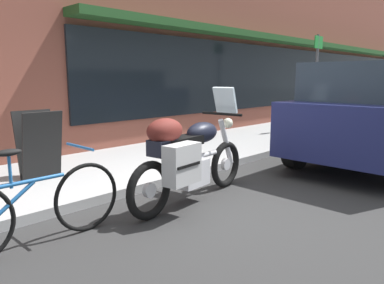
# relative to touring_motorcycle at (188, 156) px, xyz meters

# --- Properties ---
(ground_plane) EXTENTS (80.00, 80.00, 0.00)m
(ground_plane) POSITION_rel_touring_motorcycle_xyz_m (0.38, -0.25, -0.61)
(ground_plane) COLOR #2B2B2B
(storefront_building) EXTENTS (25.48, 0.90, 6.35)m
(storefront_building) POSITION_rel_touring_motorcycle_xyz_m (9.12, 3.41, 2.50)
(storefront_building) COLOR brown
(storefront_building) RESTS_ON ground_plane
(sidewalk_curb) EXTENTS (30.00, 2.50, 0.12)m
(sidewalk_curb) POSITION_rel_touring_motorcycle_xyz_m (9.38, 2.00, -0.55)
(sidewalk_curb) COLOR #999999
(sidewalk_curb) RESTS_ON ground_plane
(touring_motorcycle) EXTENTS (2.17, 0.81, 1.40)m
(touring_motorcycle) POSITION_rel_touring_motorcycle_xyz_m (0.00, 0.00, 0.00)
(touring_motorcycle) COLOR black
(touring_motorcycle) RESTS_ON ground_plane
(parked_bicycle) EXTENTS (1.73, 0.48, 0.94)m
(parked_bicycle) POSITION_rel_touring_motorcycle_xyz_m (-1.78, 0.18, -0.23)
(parked_bicycle) COLOR black
(parked_bicycle) RESTS_ON ground_plane
(sandwich_board_sign) EXTENTS (0.55, 0.42, 0.95)m
(sandwich_board_sign) POSITION_rel_touring_motorcycle_xyz_m (-0.89, 2.07, -0.01)
(sandwich_board_sign) COLOR black
(sandwich_board_sign) RESTS_ON sidewalk_curb
(parking_sign_pole) EXTENTS (0.44, 0.07, 2.52)m
(parking_sign_pole) POSITION_rel_touring_motorcycle_xyz_m (6.41, 1.50, 1.00)
(parking_sign_pole) COLOR #59595B
(parking_sign_pole) RESTS_ON sidewalk_curb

